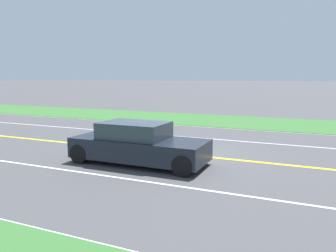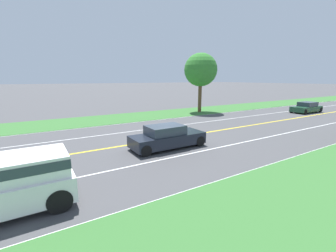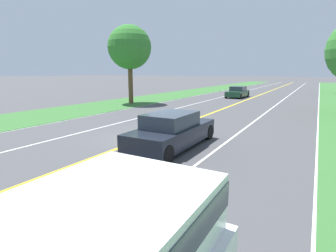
% 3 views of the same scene
% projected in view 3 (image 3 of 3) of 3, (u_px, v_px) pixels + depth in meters
% --- Properties ---
extents(ground_plane, '(400.00, 400.00, 0.00)m').
position_uv_depth(ground_plane, '(145.00, 138.00, 12.17)').
color(ground_plane, '#424244').
extents(centre_divider_line, '(0.18, 160.00, 0.01)m').
position_uv_depth(centre_divider_line, '(145.00, 138.00, 12.17)').
color(centre_divider_line, yellow).
rests_on(centre_divider_line, ground).
extents(lane_edge_line_right, '(0.14, 160.00, 0.01)m').
position_uv_depth(lane_edge_line_right, '(318.00, 163.00, 8.77)').
color(lane_edge_line_right, white).
rests_on(lane_edge_line_right, ground).
extents(lane_edge_line_left, '(0.14, 160.00, 0.01)m').
position_uv_depth(lane_edge_line_left, '(48.00, 124.00, 15.56)').
color(lane_edge_line_left, white).
rests_on(lane_edge_line_left, ground).
extents(lane_dash_same_dir, '(0.10, 160.00, 0.01)m').
position_uv_depth(lane_dash_same_dir, '(218.00, 149.00, 10.47)').
color(lane_dash_same_dir, white).
rests_on(lane_dash_same_dir, ground).
extents(lane_dash_oncoming, '(0.10, 160.00, 0.01)m').
position_uv_depth(lane_dash_oncoming, '(91.00, 130.00, 13.86)').
color(lane_dash_oncoming, white).
rests_on(lane_dash_oncoming, ground).
extents(grass_verge_left, '(6.00, 160.00, 0.03)m').
position_uv_depth(grass_verge_left, '(18.00, 119.00, 17.01)').
color(grass_verge_left, '#33662D').
rests_on(grass_verge_left, ground).
extents(ego_car, '(1.86, 4.70, 1.43)m').
position_uv_depth(ego_car, '(172.00, 131.00, 10.58)').
color(ego_car, black).
rests_on(ego_car, ground).
extents(dog, '(0.42, 1.16, 0.78)m').
position_uv_depth(dog, '(146.00, 132.00, 11.24)').
color(dog, black).
rests_on(dog, ground).
extents(oncoming_car, '(1.87, 4.50, 1.34)m').
position_uv_depth(oncoming_car, '(238.00, 92.00, 31.89)').
color(oncoming_car, '#1E472D').
rests_on(oncoming_car, ground).
extents(roadside_tree_left_near, '(4.13, 4.13, 7.41)m').
position_uv_depth(roadside_tree_left_near, '(130.00, 48.00, 24.85)').
color(roadside_tree_left_near, brown).
rests_on(roadside_tree_left_near, ground).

